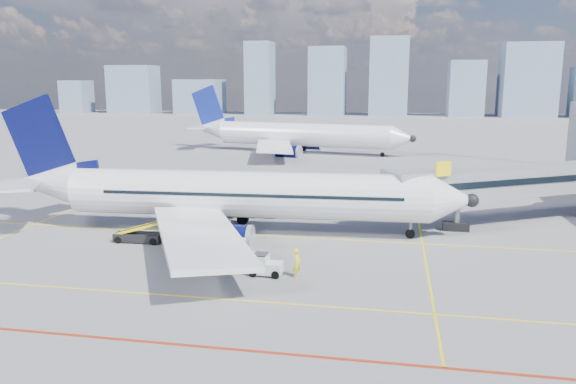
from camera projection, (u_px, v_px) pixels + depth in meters
name	position (u px, v px, depth m)	size (l,w,h in m)	color
ground	(222.00, 265.00, 39.06)	(420.00, 420.00, 0.00)	gray
apron_markings	(195.00, 284.00, 35.39)	(90.00, 35.12, 0.01)	yellow
jet_bridge	(528.00, 182.00, 50.42)	(23.55, 15.78, 6.30)	gray
distant_skyline	(381.00, 86.00, 219.09)	(254.24, 15.82, 29.98)	slate
main_aircraft	(227.00, 195.00, 47.32)	(40.44, 35.22, 11.79)	silver
second_aircraft	(294.00, 135.00, 102.34)	(43.03, 37.12, 12.67)	silver
baggage_tug	(265.00, 265.00, 36.93)	(2.16, 1.36, 1.46)	silver
cargo_dolly	(221.00, 252.00, 38.56)	(3.62, 1.87, 1.92)	black
belt_loader	(140.00, 235.00, 44.68)	(5.50, 1.57, 2.24)	black
ramp_worker	(297.00, 263.00, 36.46)	(0.71, 0.46, 1.94)	yellow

